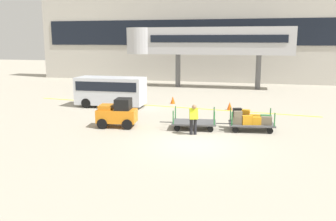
# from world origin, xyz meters

# --- Properties ---
(ground_plane) EXTENTS (120.00, 120.00, 0.00)m
(ground_plane) POSITION_xyz_m (0.00, 0.00, 0.00)
(ground_plane) COLOR #A8A08E
(apron_lead_line) EXTENTS (20.96, 2.49, 0.01)m
(apron_lead_line) POSITION_xyz_m (-3.86, 8.92, 0.00)
(apron_lead_line) COLOR yellow
(apron_lead_line) RESTS_ON ground_plane
(terminal_building) EXTENTS (46.98, 2.51, 10.00)m
(terminal_building) POSITION_xyz_m (0.00, 25.98, 5.01)
(terminal_building) COLOR #BCB7AD
(terminal_building) RESTS_ON ground_plane
(jet_bridge) EXTENTS (16.43, 3.00, 5.89)m
(jet_bridge) POSITION_xyz_m (-3.08, 19.99, 4.54)
(jet_bridge) COLOR #B7B7BC
(jet_bridge) RESTS_ON ground_plane
(baggage_tug) EXTENTS (2.23, 1.48, 1.58)m
(baggage_tug) POSITION_xyz_m (-4.68, 2.26, 0.75)
(baggage_tug) COLOR orange
(baggage_tug) RESTS_ON ground_plane
(baggage_cart_lead) EXTENTS (3.07, 1.70, 1.10)m
(baggage_cart_lead) POSITION_xyz_m (-0.56, 2.83, 0.35)
(baggage_cart_lead) COLOR #4C4C4F
(baggage_cart_lead) RESTS_ON ground_plane
(baggage_cart_middle) EXTENTS (3.07, 1.70, 1.11)m
(baggage_cart_middle) POSITION_xyz_m (2.36, 3.25, 0.56)
(baggage_cart_middle) COLOR #4C4C4F
(baggage_cart_middle) RESTS_ON ground_plane
(baggage_handler) EXTENTS (0.52, 0.53, 1.56)m
(baggage_handler) POSITION_xyz_m (-0.37, 1.62, 0.87)
(baggage_handler) COLOR black
(baggage_handler) RESTS_ON ground_plane
(shuttle_van) EXTENTS (4.84, 2.06, 2.10)m
(shuttle_van) POSITION_xyz_m (-7.47, 7.88, 1.23)
(shuttle_van) COLOR silver
(shuttle_van) RESTS_ON ground_plane
(safety_cone_near) EXTENTS (0.36, 0.36, 0.55)m
(safety_cone_near) POSITION_xyz_m (0.83, 8.76, 0.28)
(safety_cone_near) COLOR #EA590F
(safety_cone_near) RESTS_ON ground_plane
(safety_cone_far) EXTENTS (0.36, 0.36, 0.55)m
(safety_cone_far) POSITION_xyz_m (-3.50, 10.20, 0.28)
(safety_cone_far) COLOR #EA590F
(safety_cone_far) RESTS_ON ground_plane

